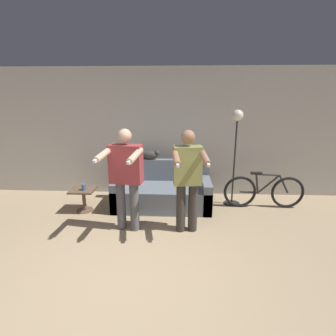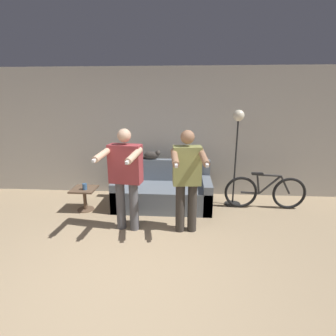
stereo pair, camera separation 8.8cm
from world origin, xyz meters
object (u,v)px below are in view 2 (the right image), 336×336
couch (163,192)px  side_table (84,194)px  person_left (125,173)px  floor_lamp (237,137)px  cup (85,187)px  person_right (187,176)px  cat (152,155)px  bicycle (265,192)px

couch → side_table: 1.44m
person_left → floor_lamp: size_ratio=0.88×
cup → person_right: bearing=-18.5°
person_right → couch: bearing=108.6°
side_table → cup: bearing=-54.3°
cat → floor_lamp: bearing=-6.7°
side_table → cup: size_ratio=3.89×
floor_lamp → side_table: floor_lamp is taller
couch → person_left: person_left is taller
bicycle → cup: bearing=-173.5°
couch → floor_lamp: (1.35, 0.15, 1.04)m
couch → side_table: couch is taller
person_left → side_table: 1.30m
side_table → cup: (0.04, -0.06, 0.17)m
floor_lamp → couch: bearing=-173.8°
person_right → side_table: size_ratio=3.68×
couch → cat: bearing=126.0°
person_right → cat: bearing=111.7°
cat → bicycle: 2.24m
person_right → cup: person_right is taller
person_left → side_table: (-0.94, 0.66, -0.62)m
couch → floor_lamp: bearing=6.2°
person_right → cat: (-0.68, 1.29, 0.02)m
person_left → person_right: bearing=7.8°
couch → bicycle: (1.90, 0.01, 0.05)m
couch → side_table: bearing=-168.0°
floor_lamp → bicycle: bearing=-13.4°
couch → cup: 1.43m
person_left → floor_lamp: bearing=39.2°
person_right → cat: person_right is taller
person_right → cat: size_ratio=3.77×
side_table → bicycle: 3.33m
couch → cup: size_ratio=16.32×
side_table → cat: bearing=28.2°
bicycle → person_right: bearing=-146.1°
side_table → bicycle: (3.31, 0.31, 0.02)m
side_table → person_left: bearing=-35.3°
couch → cat: (-0.24, 0.33, 0.65)m
side_table → cup: cup is taller
person_left → floor_lamp: floor_lamp is taller
cat → bicycle: cat is taller
cat → floor_lamp: 1.64m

